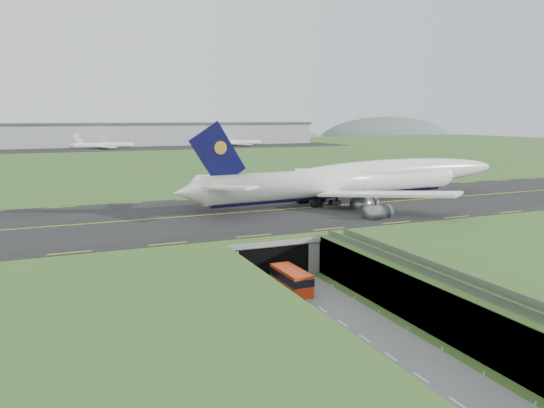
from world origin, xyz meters
name	(u,v)px	position (x,y,z in m)	size (l,w,h in m)	color
ground	(296,293)	(0.00, 0.00, 0.00)	(900.00, 900.00, 0.00)	#366127
airfield_deck	(297,273)	(0.00, 0.00, 3.00)	(800.00, 800.00, 6.00)	gray
trench_road	(321,309)	(0.00, -7.50, 0.10)	(12.00, 75.00, 0.20)	slate
taxiway	(225,214)	(0.00, 33.00, 6.09)	(800.00, 44.00, 0.18)	black
tunnel_portal	(255,245)	(0.00, 16.71, 3.33)	(17.00, 22.30, 6.00)	gray
guideway	(450,287)	(11.00, -19.11, 5.32)	(3.00, 53.00, 7.05)	#A8A8A3
jumbo_jet	(359,179)	(33.38, 36.80, 11.10)	(87.50, 57.30, 19.03)	white
shuttle_tram	(291,280)	(-0.68, 0.38, 1.85)	(3.40, 8.43, 3.39)	red
cargo_terminal	(99,135)	(-0.02, 299.41, 13.96)	(320.00, 67.00, 15.60)	#B2B2B2
distant_hills	(159,149)	(64.38, 430.00, -4.00)	(700.00, 91.00, 60.00)	#4F5F5B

